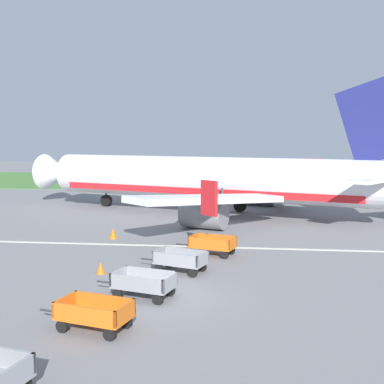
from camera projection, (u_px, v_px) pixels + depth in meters
ground_plane at (162, 296)px, 20.30m from camera, size 220.00×220.00×0.00m
grass_strip at (225, 181)px, 73.36m from camera, size 220.00×28.00×0.06m
apron_stripe at (189, 246)px, 29.56m from camera, size 120.00×0.36×0.01m
airplane at (216, 179)px, 41.65m from camera, size 36.69×29.83×11.34m
baggage_cart_second_in_row at (94, 313)px, 16.67m from camera, size 3.62×1.99×1.07m
baggage_cart_third_in_row at (143, 283)px, 20.10m from camera, size 3.62×2.02×1.07m
baggage_cart_fourth_in_row at (180, 260)px, 23.90m from camera, size 3.60×2.13×1.07m
baggage_cart_far_end at (212, 245)px, 27.38m from camera, size 3.61×2.07×1.07m
traffic_cone_near_plane at (113, 233)px, 31.90m from camera, size 0.53×0.53×0.70m
traffic_cone_mid_apron at (101, 268)px, 23.65m from camera, size 0.43×0.43×0.57m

